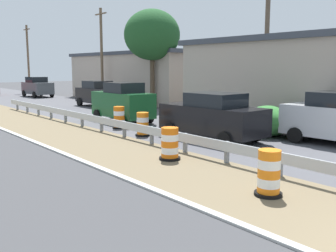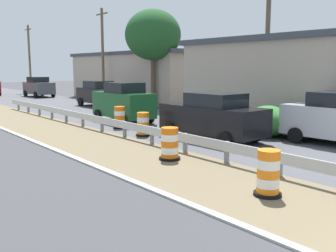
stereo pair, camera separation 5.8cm
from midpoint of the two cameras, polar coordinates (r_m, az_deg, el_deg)
The scene contains 15 objects.
traffic_barrel_nearest at distance 9.57m, azimuth 14.78°, elevation -7.05°, with size 0.67×0.67×1.12m.
traffic_barrel_close at distance 12.82m, azimuth 0.38°, elevation -2.85°, with size 0.72×0.72×1.08m.
traffic_barrel_mid at distance 17.25m, azimuth -3.61°, elevation 0.10°, with size 0.67×0.67×1.06m.
traffic_barrel_far at distance 19.50m, azimuth -7.09°, elevation 1.12°, with size 0.68×0.68×1.11m.
car_lead_near_lane at distance 21.73m, azimuth -6.55°, elevation 3.51°, with size 2.00×4.14×2.22m.
car_trailing_near_lane at distance 42.27m, azimuth -18.57°, elevation 5.52°, with size 2.16×4.10×2.06m.
car_lead_far_lane at distance 16.37m, azimuth 6.72°, elevation 1.44°, with size 2.22×4.78×2.00m.
car_mid_far_lane at distance 30.60m, azimuth -10.07°, elevation 4.74°, with size 2.11×4.28×2.00m.
roadside_shop_near at distance 22.66m, azimuth 22.71°, elevation 6.21°, with size 8.96×14.39×4.64m.
roadside_shop_far at distance 36.61m, azimuth -3.91°, elevation 7.39°, with size 6.46×16.59×4.42m.
utility_pole_near at distance 20.86m, azimuth 14.55°, elevation 11.44°, with size 0.24×1.80×7.99m.
utility_pole_mid at distance 34.92m, azimuth -9.59°, elevation 10.51°, with size 0.24×1.80×8.12m.
utility_pole_far at distance 49.53m, azimuth -19.80°, elevation 9.47°, with size 0.24×1.80×7.96m.
bush_roadside at distance 17.75m, azimuth 14.78°, elevation 0.74°, with size 2.14×2.14×1.37m, color #337533.
tree_roadside at distance 29.50m, azimuth -2.18°, elevation 13.30°, with size 4.18×4.18×7.32m.
Camera 2 is at (-6.87, -0.82, 3.06)m, focal length 41.14 mm.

